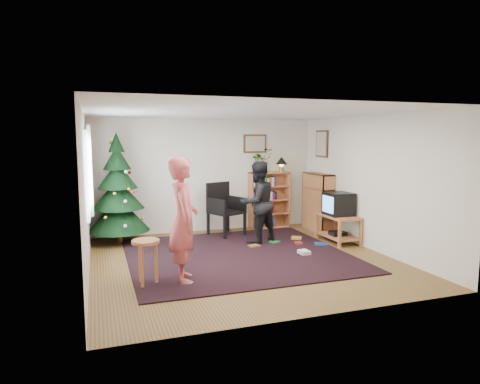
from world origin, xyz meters
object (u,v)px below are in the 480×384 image
object	(u,v)px
table_lamp	(281,162)
christmas_tree	(118,197)
armchair	(225,206)
stool	(146,250)
picture_back	(255,144)
picture_right	(322,144)
tv_stand	(338,226)
person_standing	(183,220)
potted_plant	(261,160)
bookshelf_back	(269,199)
bookshelf_right	(318,202)
crt_tv	(338,204)
person_by_chair	(258,203)

from	to	relation	value
table_lamp	christmas_tree	bearing A→B (deg)	-174.54
armchair	stool	xyz separation A→B (m)	(-1.99, -2.75, -0.11)
picture_back	armchair	bearing A→B (deg)	-150.88
picture_right	armchair	distance (m)	2.59
picture_back	armchair	size ratio (longest dim) A/B	0.49
tv_stand	table_lamp	bearing A→B (deg)	104.76
person_standing	potted_plant	xyz separation A→B (m)	(2.43, 3.09, 0.67)
bookshelf_back	bookshelf_right	bearing A→B (deg)	-38.57
bookshelf_right	tv_stand	distance (m)	1.11
tv_stand	potted_plant	distance (m)	2.36
picture_right	bookshelf_back	distance (m)	1.74
person_standing	bookshelf_right	bearing A→B (deg)	-50.91
bookshelf_back	potted_plant	world-z (taller)	potted_plant
bookshelf_back	table_lamp	xyz separation A→B (m)	(0.30, 0.00, 0.87)
picture_back	crt_tv	bearing A→B (deg)	-60.52
tv_stand	person_standing	world-z (taller)	person_standing
picture_right	potted_plant	distance (m)	1.40
picture_right	stool	world-z (taller)	picture_right
bookshelf_right	crt_tv	size ratio (longest dim) A/B	2.50
picture_right	table_lamp	xyz separation A→B (m)	(-0.72, 0.59, -0.42)
tv_stand	person_standing	size ratio (longest dim) A/B	0.52
tv_stand	armchair	world-z (taller)	armchair
table_lamp	armchair	bearing A→B (deg)	-166.58
stool	potted_plant	world-z (taller)	potted_plant
christmas_tree	crt_tv	xyz separation A→B (m)	(4.15, -1.40, -0.14)
picture_right	tv_stand	distance (m)	2.01
crt_tv	armchair	distance (m)	2.40
person_by_chair	potted_plant	size ratio (longest dim) A/B	2.99
bookshelf_right	armchair	size ratio (longest dim) A/B	1.15
christmas_tree	potted_plant	size ratio (longest dim) A/B	4.03
tv_stand	stool	xyz separation A→B (m)	(-3.94, -1.35, 0.18)
bookshelf_back	bookshelf_right	world-z (taller)	same
stool	table_lamp	size ratio (longest dim) A/B	1.88
stool	potted_plant	distance (m)	4.43
christmas_tree	armchair	xyz separation A→B (m)	(2.21, -0.00, -0.30)
picture_back	bookshelf_right	distance (m)	1.94
christmas_tree	person_by_chair	world-z (taller)	christmas_tree
picture_right	christmas_tree	xyz separation A→B (m)	(-4.41, 0.24, -1.04)
bookshelf_back	table_lamp	distance (m)	0.92
crt_tv	person_by_chair	xyz separation A→B (m)	(-1.56, 0.43, 0.04)
bookshelf_back	tv_stand	bearing A→B (deg)	-66.51
picture_right	christmas_tree	bearing A→B (deg)	176.92
picture_back	potted_plant	distance (m)	0.42
crt_tv	person_standing	distance (m)	3.65
crt_tv	armchair	xyz separation A→B (m)	(-1.95, 1.40, -0.16)
picture_back	person_standing	xyz separation A→B (m)	(-2.32, -3.22, -1.05)
bookshelf_right	armchair	distance (m)	2.10
bookshelf_right	crt_tv	world-z (taller)	bookshelf_right
bookshelf_back	person_by_chair	world-z (taller)	person_by_chair
bookshelf_right	potted_plant	xyz separation A→B (m)	(-1.08, 0.70, 0.91)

